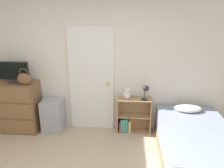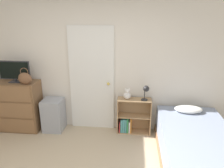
# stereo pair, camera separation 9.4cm
# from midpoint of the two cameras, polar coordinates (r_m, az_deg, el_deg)

# --- Properties ---
(wall_back) EXTENTS (10.00, 0.06, 2.55)m
(wall_back) POSITION_cam_midpoint_polar(r_m,az_deg,el_deg) (4.17, -5.44, 4.79)
(wall_back) COLOR silver
(wall_back) RESTS_ON ground_plane
(door_closed) EXTENTS (0.86, 0.09, 2.02)m
(door_closed) POSITION_cam_midpoint_polar(r_m,az_deg,el_deg) (4.20, -6.04, 1.11)
(door_closed) COLOR white
(door_closed) RESTS_ON ground_plane
(dresser) EXTENTS (0.80, 0.44, 0.99)m
(dresser) POSITION_cam_midpoint_polar(r_m,az_deg,el_deg) (4.65, -23.84, -5.44)
(dresser) COLOR brown
(dresser) RESTS_ON ground_plane
(tv) EXTENTS (0.60, 0.16, 0.41)m
(tv) POSITION_cam_midpoint_polar(r_m,az_deg,el_deg) (4.42, -24.97, 2.92)
(tv) COLOR #2D2D33
(tv) RESTS_ON dresser
(handbag) EXTENTS (0.25, 0.12, 0.31)m
(handbag) POSITION_cam_midpoint_polar(r_m,az_deg,el_deg) (4.24, -22.59, 1.25)
(handbag) COLOR brown
(handbag) RESTS_ON dresser
(storage_bin) EXTENTS (0.38, 0.38, 0.64)m
(storage_bin) POSITION_cam_midpoint_polar(r_m,az_deg,el_deg) (4.48, -15.73, -7.90)
(storage_bin) COLOR #999EA8
(storage_bin) RESTS_ON ground_plane
(bookshelf) EXTENTS (0.64, 0.24, 0.69)m
(bookshelf) POSITION_cam_midpoint_polar(r_m,az_deg,el_deg) (4.30, 4.35, -8.93)
(bookshelf) COLOR tan
(bookshelf) RESTS_ON ground_plane
(teddy_bear) EXTENTS (0.14, 0.14, 0.21)m
(teddy_bear) POSITION_cam_midpoint_polar(r_m,az_deg,el_deg) (4.09, 3.29, -2.73)
(teddy_bear) COLOR silver
(teddy_bear) RESTS_ON bookshelf
(desk_lamp) EXTENTS (0.14, 0.14, 0.29)m
(desk_lamp) POSITION_cam_midpoint_polar(r_m,az_deg,el_deg) (4.02, 8.14, -1.49)
(desk_lamp) COLOR #262628
(desk_lamp) RESTS_ON bookshelf
(bed) EXTENTS (1.09, 1.85, 0.65)m
(bed) POSITION_cam_midpoint_polar(r_m,az_deg,el_deg) (3.76, 20.45, -14.58)
(bed) COLOR #996B47
(bed) RESTS_ON ground_plane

